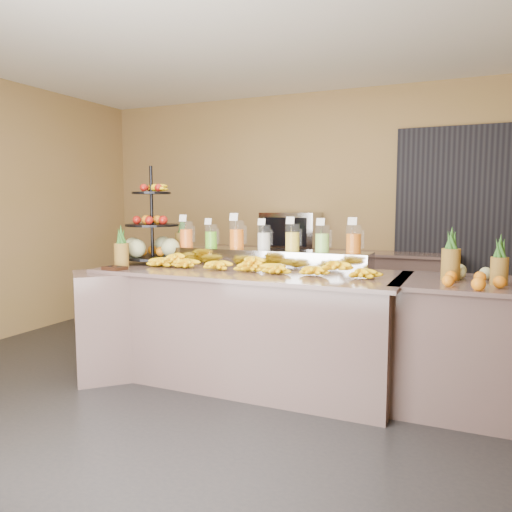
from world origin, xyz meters
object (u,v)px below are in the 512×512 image
Objects in this scene: banana_heap at (251,263)px; oven_warmer at (291,231)px; fruit_stand at (156,238)px; condiment_caddy at (115,268)px; pitcher_tray at (264,258)px; right_fruit_pile at (471,274)px.

oven_warmer reaches higher than banana_heap.
condiment_caddy is at bearing -105.00° from fruit_stand.
banana_heap is 2.22× the size of fruit_stand.
pitcher_tray is at bearing 92.66° from banana_heap.
pitcher_tray is 4.32× the size of right_fruit_pile.
oven_warmer is (0.69, 1.79, -0.01)m from fruit_stand.
right_fruit_pile is (2.70, 0.39, 0.06)m from condiment_caddy.
fruit_stand is (-1.05, 0.18, 0.16)m from banana_heap.
condiment_caddy is (-1.05, -0.69, -0.06)m from pitcher_tray.
right_fruit_pile is (1.65, -0.30, -0.00)m from pitcher_tray.
oven_warmer is at bearing 101.86° from pitcher_tray.
banana_heap is 1.64m from right_fruit_pile.
banana_heap is 11.06× the size of condiment_caddy.
condiment_caddy is 2.47m from oven_warmer.
right_fruit_pile is 2.82m from oven_warmer.
banana_heap is at bearing 179.78° from right_fruit_pile.
banana_heap is 2.01m from oven_warmer.
oven_warmer reaches higher than pitcher_tray.
right_fruit_pile is at bearing -0.22° from banana_heap.
fruit_stand is at bearing 176.01° from right_fruit_pile.
right_fruit_pile is at bearing -10.39° from pitcher_tray.
right_fruit_pile is (2.69, -0.19, -0.15)m from fruit_stand.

